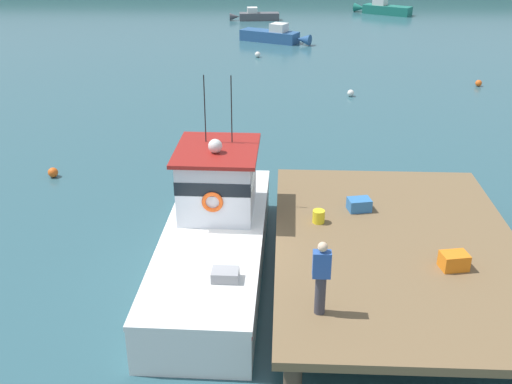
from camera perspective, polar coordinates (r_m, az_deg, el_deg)
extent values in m
plane|color=#2D5660|center=(15.86, -4.78, -8.11)|extent=(200.00, 200.00, 0.00)
cylinder|color=#4C3D2D|center=(12.18, 3.45, -16.98)|extent=(0.36, 0.36, 1.00)
cylinder|color=#4C3D2D|center=(19.09, 3.24, -0.29)|extent=(0.36, 0.36, 1.00)
cylinder|color=#4C3D2D|center=(19.86, 18.42, -0.57)|extent=(0.36, 0.36, 1.00)
cube|color=brown|center=(15.44, 13.11, -4.96)|extent=(6.00, 9.00, 0.20)
cube|color=white|center=(15.84, -3.97, -5.78)|extent=(2.62, 8.04, 1.10)
cone|color=white|center=(20.18, -2.25, 1.34)|extent=(1.13, 1.82, 1.10)
cube|color=#A31919|center=(15.62, -4.02, -4.36)|extent=(2.64, 7.88, 0.12)
cube|color=white|center=(15.54, -4.04, -3.85)|extent=(2.66, 8.04, 0.12)
cube|color=silver|center=(16.23, -3.60, 0.79)|extent=(1.93, 2.23, 1.80)
cube|color=black|center=(16.10, -3.63, 1.82)|extent=(1.95, 2.25, 0.36)
cube|color=maroon|center=(15.86, -3.69, 3.93)|extent=(2.18, 2.53, 0.10)
sphere|color=white|center=(15.51, -3.84, 4.32)|extent=(0.36, 0.36, 0.36)
cylinder|color=black|center=(16.07, -4.82, 7.75)|extent=(0.03, 0.03, 1.80)
cylinder|color=black|center=(15.98, -2.31, 7.73)|extent=(0.03, 0.03, 1.80)
cube|color=#939399|center=(13.54, -2.89, -7.96)|extent=(0.61, 0.45, 0.36)
torus|color=orange|center=(13.25, -7.31, -9.62)|extent=(0.57, 0.57, 0.12)
torus|color=#EA5119|center=(15.21, -4.10, -0.96)|extent=(0.54, 0.11, 0.54)
cube|color=#3370B2|center=(16.73, 9.63, -1.16)|extent=(0.68, 0.56, 0.33)
cube|color=orange|center=(14.60, 18.04, -6.15)|extent=(0.67, 0.55, 0.38)
cylinder|color=yellow|center=(15.94, 5.88, -2.29)|extent=(0.32, 0.32, 0.34)
cylinder|color=#383842|center=(12.42, 6.03, -9.53)|extent=(0.22, 0.22, 0.86)
cube|color=#2D56A8|center=(12.03, 6.18, -6.74)|extent=(0.36, 0.22, 0.56)
sphere|color=beige|center=(11.83, 6.26, -5.13)|extent=(0.20, 0.20, 0.20)
cube|color=#285184|center=(44.81, 1.27, 14.37)|extent=(4.34, 2.96, 0.76)
cone|color=#285184|center=(43.74, 4.42, 14.04)|extent=(1.26, 1.13, 0.76)
cube|color=silver|center=(44.38, 2.15, 15.12)|extent=(1.39, 1.40, 0.57)
cube|color=#196B5B|center=(58.13, 12.18, 16.31)|extent=(4.35, 3.27, 0.77)
cone|color=#196B5B|center=(59.11, 9.69, 16.64)|extent=(1.30, 1.20, 0.77)
cube|color=silver|center=(58.30, 11.53, 17.06)|extent=(1.46, 1.46, 0.58)
cube|color=#4C4C51|center=(53.91, 0.30, 16.10)|extent=(3.44, 1.40, 0.61)
cone|color=#4C4C51|center=(53.82, -2.02, 16.07)|extent=(0.89, 0.69, 0.61)
cube|color=silver|center=(53.79, -0.35, 16.66)|extent=(0.92, 0.93, 0.46)
sphere|color=#EA5B19|center=(35.13, 20.11, 9.54)|extent=(0.34, 0.34, 0.34)
sphere|color=#EA5B19|center=(22.69, -18.46, 1.75)|extent=(0.35, 0.35, 0.35)
sphere|color=silver|center=(31.56, 8.85, 9.14)|extent=(0.34, 0.34, 0.34)
sphere|color=silver|center=(39.89, 0.16, 12.75)|extent=(0.35, 0.35, 0.35)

